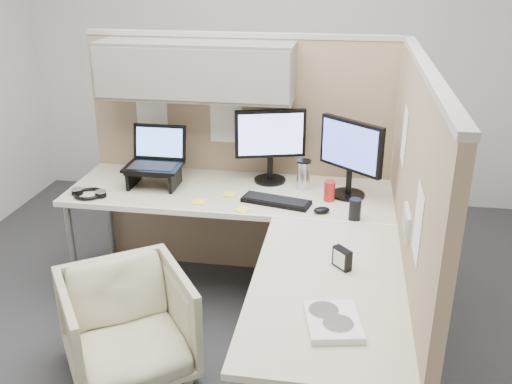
% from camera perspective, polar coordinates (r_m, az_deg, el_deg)
% --- Properties ---
extents(ground, '(4.50, 4.50, 0.00)m').
position_cam_1_polar(ground, '(3.39, -2.44, -14.91)').
color(ground, '#2D2E31').
rests_on(ground, ground).
extents(partition_back, '(2.00, 0.36, 1.63)m').
position_cam_1_polar(partition_back, '(3.68, -3.42, 7.30)').
color(partition_back, '#A08468').
rests_on(partition_back, ground).
extents(partition_right, '(0.07, 2.03, 1.63)m').
position_cam_1_polar(partition_right, '(2.87, 14.92, -3.99)').
color(partition_right, '#A08468').
rests_on(partition_right, ground).
extents(desk, '(2.00, 1.98, 0.73)m').
position_cam_1_polar(desk, '(3.12, 0.08, -3.66)').
color(desk, beige).
rests_on(desk, ground).
extents(office_chair, '(0.83, 0.82, 0.63)m').
position_cam_1_polar(office_chair, '(3.09, -12.75, -12.50)').
color(office_chair, beige).
rests_on(office_chair, ground).
extents(monitor_left, '(0.43, 0.20, 0.47)m').
position_cam_1_polar(monitor_left, '(3.55, 1.44, 5.22)').
color(monitor_left, black).
rests_on(monitor_left, desk).
extents(monitor_right, '(0.36, 0.31, 0.47)m').
position_cam_1_polar(monitor_right, '(3.37, 9.44, 3.94)').
color(monitor_right, black).
rests_on(monitor_right, desk).
extents(laptop_station, '(0.34, 0.29, 0.36)m').
position_cam_1_polar(laptop_station, '(3.60, -10.06, 2.78)').
color(laptop_station, black).
rests_on(laptop_station, desk).
extents(keyboard, '(0.42, 0.22, 0.02)m').
position_cam_1_polar(keyboard, '(3.32, 2.03, -0.93)').
color(keyboard, black).
rests_on(keyboard, desk).
extents(mouse, '(0.11, 0.09, 0.03)m').
position_cam_1_polar(mouse, '(3.21, 6.58, -1.81)').
color(mouse, black).
rests_on(mouse, desk).
extents(travel_mug, '(0.09, 0.09, 0.18)m').
position_cam_1_polar(travel_mug, '(3.51, 4.80, 1.76)').
color(travel_mug, silver).
rests_on(travel_mug, desk).
extents(soda_can_green, '(0.07, 0.07, 0.12)m').
position_cam_1_polar(soda_can_green, '(3.14, 9.87, -1.72)').
color(soda_can_green, black).
rests_on(soda_can_green, desk).
extents(soda_can_silver, '(0.07, 0.07, 0.12)m').
position_cam_1_polar(soda_can_silver, '(3.36, 7.35, 0.11)').
color(soda_can_silver, '#B21E1E').
rests_on(soda_can_silver, desk).
extents(sticky_note_d, '(0.08, 0.08, 0.01)m').
position_cam_1_polar(sticky_note_d, '(3.44, -2.64, -0.24)').
color(sticky_note_d, '#FAEA41').
rests_on(sticky_note_d, desk).
extents(sticky_note_b, '(0.10, 0.10, 0.01)m').
position_cam_1_polar(sticky_note_b, '(3.23, -1.34, -1.79)').
color(sticky_note_b, '#FAEA41').
rests_on(sticky_note_b, desk).
extents(sticky_note_a, '(0.08, 0.08, 0.01)m').
position_cam_1_polar(sticky_note_a, '(3.34, -5.77, -0.99)').
color(sticky_note_a, '#FAEA41').
rests_on(sticky_note_a, desk).
extents(headphones, '(0.22, 0.19, 0.03)m').
position_cam_1_polar(headphones, '(3.56, -16.37, -0.14)').
color(headphones, black).
rests_on(headphones, desk).
extents(paper_stack, '(0.25, 0.30, 0.03)m').
position_cam_1_polar(paper_stack, '(2.30, 7.70, -12.71)').
color(paper_stack, white).
rests_on(paper_stack, desk).
extents(desk_clock, '(0.09, 0.10, 0.10)m').
position_cam_1_polar(desk_clock, '(2.66, 8.59, -6.58)').
color(desk_clock, black).
rests_on(desk_clock, desk).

